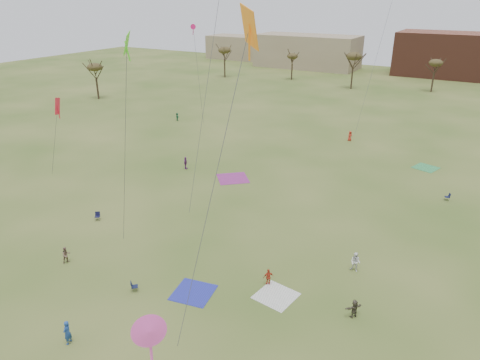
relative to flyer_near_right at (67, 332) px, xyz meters
The scene contains 21 objects.
ground 7.71m from the flyer_near_right, 72.69° to the left, with size 260.00×260.00×0.00m, color #33531A.
flyer_near_right is the anchor object (origin of this frame).
spectator_fore_a 15.46m from the flyer_near_right, 55.37° to the left, with size 0.85×0.35×1.45m, color red.
spectator_fore_b 10.44m from the flyer_near_right, 140.60° to the left, with size 0.75×0.58×1.54m, color #7B5E4E.
spectator_fore_c 20.21m from the flyer_near_right, 37.69° to the left, with size 1.37×0.44×1.47m, color #504939.
spectator_mid_d 32.71m from the flyer_near_right, 112.62° to the left, with size 1.01×0.42×1.73m, color #803887.
spectator_mid_e 23.12m from the flyer_near_right, 51.67° to the left, with size 0.86×0.67×1.77m, color white.
flyer_far_a 57.27m from the flyer_near_right, 120.26° to the left, with size 1.34×0.43×1.44m, color #277550.
flyer_far_b 53.67m from the flyer_near_right, 86.90° to the left, with size 0.78×0.51×1.60m, color red.
blanket_blue 9.70m from the flyer_near_right, 64.80° to the left, with size 3.05×3.05×0.03m, color #282FB0.
blanket_cream 15.40m from the flyer_near_right, 49.42° to the left, with size 2.91×2.91×0.03m, color white.
blanket_plum 30.97m from the flyer_near_right, 99.87° to the left, with size 3.77×3.77×0.03m, color #962E82.
blanket_olive 49.55m from the flyer_near_right, 71.66° to the left, with size 2.90×2.90×0.03m, color #389B54.
camp_chair_left 18.06m from the flyer_near_right, 130.76° to the left, with size 0.72×0.73×0.87m.
camp_chair_center 6.60m from the flyer_near_right, 90.74° to the left, with size 0.74×0.74×0.87m.
camp_chair_right 42.08m from the flyer_near_right, 62.55° to the left, with size 0.70×0.68×0.87m.
kites_aloft 35.86m from the flyer_near_right, 85.66° to the left, with size 73.15×64.78×27.43m.
tree_line 86.65m from the flyer_near_right, 90.38° to the left, with size 117.44×49.32×8.91m.
building_tan 126.67m from the flyer_near_right, 104.98° to the left, with size 32.00×14.00×10.00m, color #937F60.
building_brick 127.62m from the flyer_near_right, 86.73° to the left, with size 26.00×16.00×12.00m, color brown.
building_tan_west 143.75m from the flyer_near_right, 115.88° to the left, with size 20.00×12.00×8.00m, color #937F60.
Camera 1 is at (19.54, -21.63, 21.98)m, focal length 33.00 mm.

